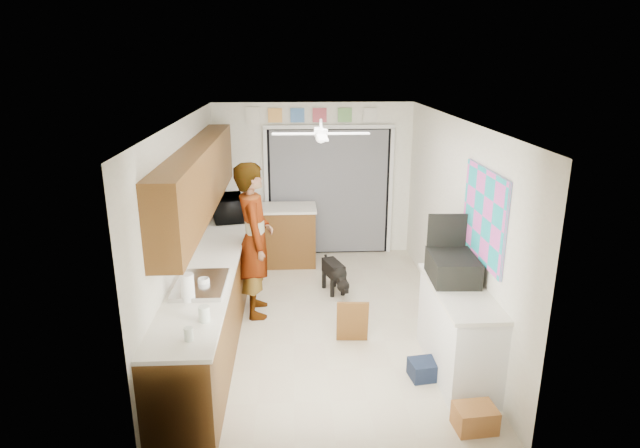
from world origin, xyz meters
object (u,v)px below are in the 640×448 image
object	(u,v)px
cardboard_box	(475,418)
dog	(333,275)
man	(254,240)
navy_crate	(425,369)
paper_towel_roll	(188,288)
suitcase	(453,268)
microwave	(228,208)
cup	(204,282)

from	to	relation	value
cardboard_box	dog	distance (m)	3.17
man	cardboard_box	bearing A→B (deg)	-145.10
cardboard_box	navy_crate	size ratio (longest dim) A/B	1.16
cardboard_box	navy_crate	bearing A→B (deg)	107.17
paper_towel_roll	cardboard_box	distance (m)	2.89
suitcase	dog	bearing A→B (deg)	123.64
man	suitcase	bearing A→B (deg)	-125.70
suitcase	dog	size ratio (longest dim) A/B	0.97
microwave	paper_towel_roll	xyz separation A→B (m)	(-0.09, -2.69, -0.03)
suitcase	man	size ratio (longest dim) A/B	0.31
suitcase	navy_crate	xyz separation A→B (m)	(-0.32, -0.36, -0.98)
paper_towel_roll	man	world-z (taller)	man
man	dog	world-z (taller)	man
man	dog	distance (m)	1.41
dog	navy_crate	bearing A→B (deg)	-88.13
dog	suitcase	bearing A→B (deg)	-76.61
man	navy_crate	bearing A→B (deg)	-136.96
dog	cardboard_box	bearing A→B (deg)	-88.86
navy_crate	dog	xyz separation A→B (m)	(-0.79, 2.18, 0.16)
paper_towel_roll	dog	size ratio (longest dim) A/B	0.43
microwave	cardboard_box	world-z (taller)	microwave
microwave	navy_crate	world-z (taller)	microwave
microwave	navy_crate	size ratio (longest dim) A/B	1.99
navy_crate	dog	distance (m)	2.32
navy_crate	man	world-z (taller)	man
paper_towel_roll	navy_crate	size ratio (longest dim) A/B	0.88
cup	dog	world-z (taller)	cup
navy_crate	dog	size ratio (longest dim) A/B	0.49
cup	paper_towel_roll	world-z (taller)	paper_towel_roll
paper_towel_roll	dog	bearing A→B (deg)	54.51
cardboard_box	man	xyz separation A→B (m)	(-2.08, 2.40, 0.88)
cup	cardboard_box	world-z (taller)	cup
cardboard_box	dog	world-z (taller)	dog
suitcase	dog	xyz separation A→B (m)	(-1.11, 1.82, -0.82)
paper_towel_roll	man	bearing A→B (deg)	71.88
cup	man	xyz separation A→B (m)	(0.43, 1.29, 0.00)
cardboard_box	paper_towel_roll	bearing A→B (deg)	162.95
paper_towel_roll	suitcase	distance (m)	2.70
cardboard_box	man	distance (m)	3.30
man	cup	bearing A→B (deg)	155.65
microwave	cardboard_box	distance (m)	4.42
microwave	cup	xyz separation A→B (m)	(0.01, -2.37, -0.12)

